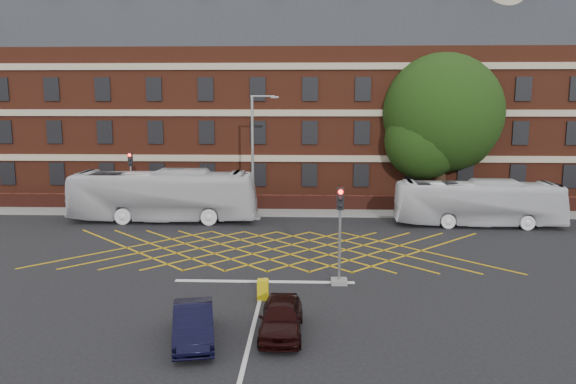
{
  "coord_description": "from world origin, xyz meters",
  "views": [
    {
      "loc": [
        1.95,
        -27.41,
        8.01
      ],
      "look_at": [
        0.86,
        1.5,
        3.23
      ],
      "focal_mm": 35.0,
      "sensor_mm": 36.0,
      "label": 1
    }
  ],
  "objects_px": {
    "car_navy": "(193,324)",
    "traffic_light_far": "(132,188)",
    "utility_cabinet": "(263,290)",
    "direction_signs": "(97,193)",
    "bus_left": "(164,196)",
    "deciduous_tree": "(441,121)",
    "bus_right": "(478,203)",
    "traffic_light_near": "(340,245)",
    "street_lamp": "(254,178)",
    "car_maroon": "(281,317)"
  },
  "relations": [
    {
      "from": "traffic_light_near",
      "to": "traffic_light_far",
      "type": "relative_size",
      "value": 1.0
    },
    {
      "from": "car_maroon",
      "to": "traffic_light_near",
      "type": "relative_size",
      "value": 0.84
    },
    {
      "from": "traffic_light_near",
      "to": "car_maroon",
      "type": "bearing_deg",
      "value": -112.67
    },
    {
      "from": "bus_left",
      "to": "traffic_light_near",
      "type": "relative_size",
      "value": 2.88
    },
    {
      "from": "direction_signs",
      "to": "car_navy",
      "type": "bearing_deg",
      "value": -62.17
    },
    {
      "from": "bus_right",
      "to": "traffic_light_far",
      "type": "relative_size",
      "value": 2.47
    },
    {
      "from": "bus_right",
      "to": "car_maroon",
      "type": "distance_m",
      "value": 21.04
    },
    {
      "from": "bus_right",
      "to": "utility_cabinet",
      "type": "height_order",
      "value": "bus_right"
    },
    {
      "from": "traffic_light_far",
      "to": "traffic_light_near",
      "type": "bearing_deg",
      "value": -47.89
    },
    {
      "from": "bus_right",
      "to": "car_navy",
      "type": "relative_size",
      "value": 2.83
    },
    {
      "from": "traffic_light_near",
      "to": "deciduous_tree",
      "type": "bearing_deg",
      "value": 65.98
    },
    {
      "from": "bus_right",
      "to": "bus_left",
      "type": "bearing_deg",
      "value": 91.0
    },
    {
      "from": "deciduous_tree",
      "to": "car_navy",
      "type": "bearing_deg",
      "value": -118.44
    },
    {
      "from": "bus_left",
      "to": "traffic_light_far",
      "type": "distance_m",
      "value": 4.31
    },
    {
      "from": "bus_left",
      "to": "traffic_light_far",
      "type": "xyz_separation_m",
      "value": [
        -3.1,
        2.99,
        0.05
      ]
    },
    {
      "from": "car_navy",
      "to": "traffic_light_far",
      "type": "distance_m",
      "value": 23.52
    },
    {
      "from": "deciduous_tree",
      "to": "street_lamp",
      "type": "xyz_separation_m",
      "value": [
        -13.74,
        -5.89,
        -3.58
      ]
    },
    {
      "from": "utility_cabinet",
      "to": "traffic_light_near",
      "type": "bearing_deg",
      "value": 32.85
    },
    {
      "from": "bus_right",
      "to": "car_maroon",
      "type": "height_order",
      "value": "bus_right"
    },
    {
      "from": "traffic_light_near",
      "to": "traffic_light_far",
      "type": "height_order",
      "value": "same"
    },
    {
      "from": "bus_right",
      "to": "traffic_light_near",
      "type": "relative_size",
      "value": 2.47
    },
    {
      "from": "traffic_light_near",
      "to": "traffic_light_far",
      "type": "bearing_deg",
      "value": 132.11
    },
    {
      "from": "deciduous_tree",
      "to": "traffic_light_near",
      "type": "distance_m",
      "value": 21.8
    },
    {
      "from": "bus_left",
      "to": "traffic_light_near",
      "type": "bearing_deg",
      "value": -138.58
    },
    {
      "from": "street_lamp",
      "to": "utility_cabinet",
      "type": "height_order",
      "value": "street_lamp"
    },
    {
      "from": "bus_right",
      "to": "traffic_light_near",
      "type": "xyz_separation_m",
      "value": [
        -9.49,
        -11.97,
        0.3
      ]
    },
    {
      "from": "bus_right",
      "to": "car_navy",
      "type": "height_order",
      "value": "bus_right"
    },
    {
      "from": "bus_right",
      "to": "direction_signs",
      "type": "xyz_separation_m",
      "value": [
        -26.08,
        3.5,
        -0.09
      ]
    },
    {
      "from": "car_navy",
      "to": "bus_left",
      "type": "bearing_deg",
      "value": 95.67
    },
    {
      "from": "traffic_light_far",
      "to": "direction_signs",
      "type": "distance_m",
      "value": 2.52
    },
    {
      "from": "bus_right",
      "to": "car_maroon",
      "type": "bearing_deg",
      "value": 148.78
    },
    {
      "from": "car_navy",
      "to": "utility_cabinet",
      "type": "distance_m",
      "value": 4.54
    },
    {
      "from": "car_navy",
      "to": "deciduous_tree",
      "type": "bearing_deg",
      "value": 49.99
    },
    {
      "from": "car_maroon",
      "to": "traffic_light_far",
      "type": "bearing_deg",
      "value": 119.56
    },
    {
      "from": "bus_right",
      "to": "street_lamp",
      "type": "xyz_separation_m",
      "value": [
        -14.56,
        1.6,
        1.33
      ]
    },
    {
      "from": "car_maroon",
      "to": "traffic_light_far",
      "type": "distance_m",
      "value": 24.18
    },
    {
      "from": "traffic_light_near",
      "to": "direction_signs",
      "type": "xyz_separation_m",
      "value": [
        -16.59,
        15.47,
        -0.39
      ]
    },
    {
      "from": "car_maroon",
      "to": "deciduous_tree",
      "type": "bearing_deg",
      "value": 66.51
    },
    {
      "from": "deciduous_tree",
      "to": "traffic_light_near",
      "type": "height_order",
      "value": "deciduous_tree"
    },
    {
      "from": "deciduous_tree",
      "to": "traffic_light_near",
      "type": "bearing_deg",
      "value": -114.02
    },
    {
      "from": "car_maroon",
      "to": "direction_signs",
      "type": "relative_size",
      "value": 1.64
    },
    {
      "from": "bus_right",
      "to": "car_navy",
      "type": "xyz_separation_m",
      "value": [
        -14.67,
        -18.1,
        -0.85
      ]
    },
    {
      "from": "car_navy",
      "to": "traffic_light_far",
      "type": "relative_size",
      "value": 0.87
    },
    {
      "from": "bus_left",
      "to": "street_lamp",
      "type": "xyz_separation_m",
      "value": [
        5.94,
        0.96,
        1.08
      ]
    },
    {
      "from": "bus_left",
      "to": "direction_signs",
      "type": "relative_size",
      "value": 5.59
    },
    {
      "from": "bus_left",
      "to": "deciduous_tree",
      "type": "distance_m",
      "value": 21.36
    },
    {
      "from": "street_lamp",
      "to": "traffic_light_near",
      "type": "bearing_deg",
      "value": -69.51
    },
    {
      "from": "traffic_light_far",
      "to": "utility_cabinet",
      "type": "bearing_deg",
      "value": -58.3
    },
    {
      "from": "deciduous_tree",
      "to": "street_lamp",
      "type": "distance_m",
      "value": 15.38
    },
    {
      "from": "bus_right",
      "to": "deciduous_tree",
      "type": "distance_m",
      "value": 9.0
    }
  ]
}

